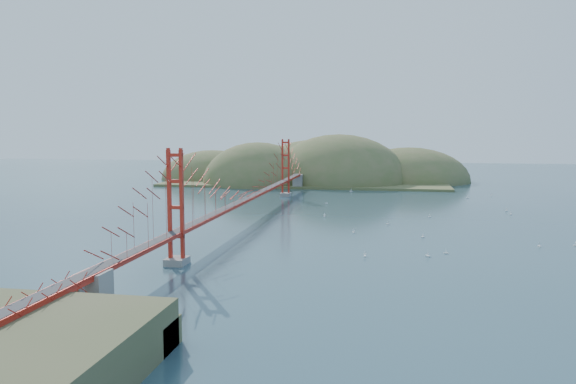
% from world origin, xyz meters
% --- Properties ---
extents(ground, '(320.00, 320.00, 0.00)m').
position_xyz_m(ground, '(0.00, 0.00, 0.00)').
color(ground, '#284451').
rests_on(ground, ground).
extents(bridge, '(2.20, 94.40, 12.00)m').
position_xyz_m(bridge, '(0.00, 0.18, 7.01)').
color(bridge, gray).
rests_on(bridge, ground).
extents(approach_viaduct, '(1.40, 12.00, 3.38)m').
position_xyz_m(approach_viaduct, '(0.00, -51.91, 2.55)').
color(approach_viaduct, '#AA1D12').
rests_on(approach_viaduct, ground).
extents(promontory, '(9.00, 6.00, 0.24)m').
position_xyz_m(promontory, '(0.00, -48.50, 0.12)').
color(promontory, '#59544C').
rests_on(promontory, ground).
extents(fort, '(3.70, 2.30, 1.75)m').
position_xyz_m(fort, '(0.40, -47.80, 0.67)').
color(fort, brown).
rests_on(fort, ground).
extents(far_headlands, '(84.00, 58.00, 25.00)m').
position_xyz_m(far_headlands, '(2.21, 68.52, 0.00)').
color(far_headlands, brown).
rests_on(far_headlands, ground).
extents(sailboat_4, '(0.67, 0.67, 0.70)m').
position_xyz_m(sailboat_4, '(40.26, 15.51, 0.15)').
color(sailboat_4, white).
rests_on(sailboat_4, ground).
extents(sailboat_17, '(0.61, 0.52, 0.70)m').
position_xyz_m(sailboat_17, '(36.33, 33.07, 0.15)').
color(sailboat_17, white).
rests_on(sailboat_17, ground).
extents(sailboat_13, '(0.62, 0.58, 0.70)m').
position_xyz_m(sailboat_13, '(42.46, -12.98, 0.15)').
color(sailboat_13, white).
rests_on(sailboat_13, ground).
extents(sailboat_0, '(0.50, 0.58, 0.66)m').
position_xyz_m(sailboat_0, '(11.00, 3.95, 0.15)').
color(sailboat_0, white).
rests_on(sailboat_0, ground).
extents(sailboat_16, '(0.56, 0.56, 0.59)m').
position_xyz_m(sailboat_16, '(20.77, -1.75, 0.14)').
color(sailboat_16, white).
rests_on(sailboat_16, ground).
extents(sailboat_9, '(0.61, 0.61, 0.64)m').
position_xyz_m(sailboat_9, '(40.12, 11.35, 0.14)').
color(sailboat_9, white).
rests_on(sailboat_9, ground).
extents(sailboat_3, '(0.49, 0.44, 0.56)m').
position_xyz_m(sailboat_3, '(9.51, 20.02, 0.13)').
color(sailboat_3, white).
rests_on(sailboat_3, ground).
extents(sailboat_12, '(0.66, 0.66, 0.74)m').
position_xyz_m(sailboat_12, '(12.63, 41.50, 0.16)').
color(sailboat_12, white).
rests_on(sailboat_12, ground).
extents(sailboat_2, '(0.50, 0.40, 0.60)m').
position_xyz_m(sailboat_2, '(27.10, -20.03, 0.14)').
color(sailboat_2, white).
rests_on(sailboat_2, ground).
extents(sailboat_8, '(0.53, 0.53, 0.56)m').
position_xyz_m(sailboat_8, '(27.16, 6.51, 0.13)').
color(sailboat_8, white).
rests_on(sailboat_8, ground).
extents(sailboat_14, '(0.59, 0.59, 0.63)m').
position_xyz_m(sailboat_14, '(25.14, -10.89, 0.14)').
color(sailboat_14, white).
rests_on(sailboat_14, ground).
extents(sailboat_1, '(0.57, 0.57, 0.63)m').
position_xyz_m(sailboat_1, '(16.37, -9.05, 0.14)').
color(sailboat_1, white).
rests_on(sailboat_1, ground).
extents(sailboat_10, '(0.46, 0.57, 0.67)m').
position_xyz_m(sailboat_10, '(18.44, -23.02, 0.15)').
color(sailboat_10, white).
rests_on(sailboat_10, ground).
extents(sailboat_6, '(0.68, 0.68, 0.71)m').
position_xyz_m(sailboat_6, '(25.05, -21.77, 0.15)').
color(sailboat_6, white).
rests_on(sailboat_6, ground).
extents(sailboat_15, '(0.39, 0.48, 0.56)m').
position_xyz_m(sailboat_15, '(41.78, 38.63, 0.13)').
color(sailboat_15, white).
rests_on(sailboat_15, ground).
extents(sailboat_extra_0, '(0.52, 0.54, 0.61)m').
position_xyz_m(sailboat_extra_0, '(38.15, -14.18, 0.14)').
color(sailboat_extra_0, white).
rests_on(sailboat_extra_0, ground).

